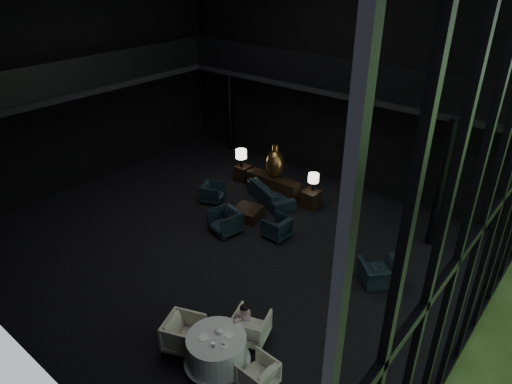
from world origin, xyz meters
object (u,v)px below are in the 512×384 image
Objects in this scene: dining_chair_east at (258,374)px; child at (244,315)px; side_table_left at (243,173)px; coffee_table at (247,213)px; table_lamp_right at (313,179)px; table_lamp_left at (241,155)px; lounge_armchair_west at (212,192)px; bronze_urn at (275,163)px; console at (273,185)px; dining_chair_north at (251,325)px; dining_chair_west at (184,331)px; window_armchair at (380,270)px; lounge_armchair_east at (277,227)px; sofa at (271,190)px; dining_table at (217,352)px; side_table_right at (311,199)px; lounge_armchair_south at (225,219)px.

dining_chair_east is 1.35m from child.
side_table_left is 0.70× the size of coffee_table.
table_lamp_right is at bearing -0.01° from side_table_left.
lounge_armchair_west is at bearing -81.24° from table_lamp_left.
bronze_urn is 2.05× the size of side_table_left.
table_lamp_right is at bearing 2.84° from bronze_urn.
table_lamp_right reaches higher than side_table_left.
console is at bearing -173.91° from table_lamp_right.
table_lamp_left reaches higher than child.
coffee_table is at bearing -66.52° from dining_chair_north.
table_lamp_right is 7.41m from dining_chair_west.
console is 2.43× the size of dining_chair_west.
console is 0.87m from bronze_urn.
window_armchair is at bearing -117.94° from lounge_armchair_west.
window_armchair is 5.40m from dining_chair_west.
dining_chair_west reaches higher than coffee_table.
lounge_armchair_east is at bearing -50.09° from console.
sofa is 7.14m from dining_chair_west.
table_lamp_left is 2.05m from sofa.
sofa is at bearing 118.96° from dining_table.
dining_table is 1.81× the size of dining_chair_north.
sofa reaches higher than dining_chair_north.
table_lamp_right is 0.77× the size of dining_chair_north.
table_lamp_left is 1.21× the size of child.
coffee_table is at bearing -135.24° from dining_chair_east.
side_table_right is 0.76m from table_lamp_right.
dining_chair_west reaches higher than lounge_armchair_east.
sofa is at bearing -73.99° from dining_chair_north.
dining_table is 2.50× the size of child.
console is 2.50× the size of coffee_table.
lounge_armchair_south is at bearing -56.78° from table_lamp_left.
dining_chair_west is at bearing -80.83° from dining_chair_east.
dining_chair_west is (1.36, -7.26, -0.61)m from table_lamp_right.
sofa is 3.07× the size of lounge_armchair_east.
lounge_armchair_east is 1.64m from lounge_armchair_south.
table_lamp_right is 0.65× the size of lounge_armchair_south.
coffee_table is at bearing 104.53° from lounge_armchair_south.
dining_chair_north is (0.10, 1.03, 0.08)m from dining_table.
dining_chair_west reaches higher than dining_chair_north.
side_table_left is 8.99m from dining_table.
table_lamp_right is at bearing 82.91° from lounge_armchair_south.
table_lamp_right is 1.61m from sofa.
window_armchair is (5.34, -2.34, -0.78)m from bronze_urn.
dining_table is (5.46, -7.04, -0.78)m from table_lamp_left.
dining_chair_west is at bearing -172.59° from dining_table.
dining_chair_east is (4.90, -6.95, -0.88)m from bronze_urn.
lounge_armchair_west is at bearing 135.14° from dining_table.
console is at bearing 118.94° from dining_table.
dining_chair_north is (3.55, -4.02, 0.21)m from coffee_table.
dining_chair_north is (2.35, -6.12, -0.65)m from table_lamp_right.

